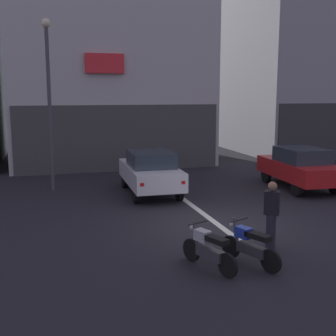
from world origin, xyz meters
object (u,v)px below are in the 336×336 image
object	(u,v)px
car_red_parked_kerbside	(300,166)
person_by_motorcycles	(271,215)
street_lamp	(49,88)
motorcycle_blue_row_left_mid	(250,245)
motorcycle_silver_row_leftmost	(208,248)
car_white_crossing_near	(150,171)

from	to	relation	value
car_red_parked_kerbside	person_by_motorcycles	xyz separation A→B (m)	(-4.51, -5.81, -0.03)
street_lamp	motorcycle_blue_row_left_mid	distance (m)	10.38
motorcycle_silver_row_leftmost	motorcycle_blue_row_left_mid	xyz separation A→B (m)	(0.96, -0.05, 0.00)
motorcycle_blue_row_left_mid	street_lamp	bearing A→B (deg)	113.93
motorcycle_silver_row_leftmost	car_red_parked_kerbside	bearing A→B (deg)	45.60
street_lamp	motorcycle_silver_row_leftmost	distance (m)	10.02
street_lamp	motorcycle_blue_row_left_mid	bearing A→B (deg)	-66.07
motorcycle_blue_row_left_mid	person_by_motorcycles	world-z (taller)	person_by_motorcycles
car_white_crossing_near	street_lamp	bearing A→B (deg)	155.32
car_red_parked_kerbside	motorcycle_blue_row_left_mid	world-z (taller)	car_red_parked_kerbside
motorcycle_blue_row_left_mid	car_red_parked_kerbside	bearing A→B (deg)	50.39
car_red_parked_kerbside	motorcycle_silver_row_leftmost	world-z (taller)	car_red_parked_kerbside
car_white_crossing_near	person_by_motorcycles	xyz separation A→B (m)	(1.43, -6.51, -0.03)
street_lamp	car_red_parked_kerbside	bearing A→B (deg)	-13.78
street_lamp	car_white_crossing_near	bearing A→B (deg)	-24.68
car_white_crossing_near	motorcycle_blue_row_left_mid	bearing A→B (deg)	-86.45
motorcycle_blue_row_left_mid	person_by_motorcycles	bearing A→B (deg)	39.78
car_white_crossing_near	person_by_motorcycles	distance (m)	6.67
street_lamp	motorcycle_silver_row_leftmost	size ratio (longest dim) A/B	4.10
car_red_parked_kerbside	person_by_motorcycles	world-z (taller)	person_by_motorcycles
motorcycle_silver_row_leftmost	car_white_crossing_near	bearing A→B (deg)	86.04
street_lamp	motorcycle_silver_row_leftmost	xyz separation A→B (m)	(3.01, -8.89, -3.50)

